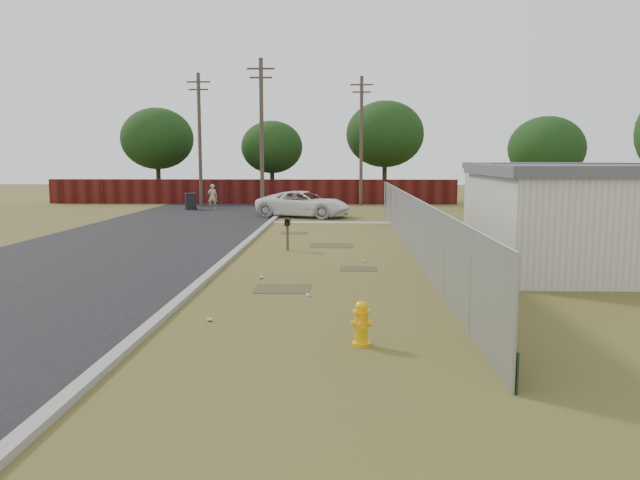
{
  "coord_description": "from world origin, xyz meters",
  "views": [
    {
      "loc": [
        0.72,
        -20.43,
        3.27
      ],
      "look_at": [
        0.11,
        -3.78,
        1.1
      ],
      "focal_mm": 35.0,
      "sensor_mm": 36.0,
      "label": 1
    }
  ],
  "objects_px": {
    "mailbox": "(287,225)",
    "pickup_truck": "(304,204)",
    "pedestrian": "(213,197)",
    "fire_hydrant": "(361,324)",
    "trash_bin": "(191,201)"
  },
  "relations": [
    {
      "from": "mailbox",
      "to": "pickup_truck",
      "type": "bearing_deg",
      "value": 90.98
    },
    {
      "from": "pickup_truck",
      "to": "pedestrian",
      "type": "xyz_separation_m",
      "value": [
        -6.22,
        4.87,
        0.09
      ]
    },
    {
      "from": "fire_hydrant",
      "to": "pedestrian",
      "type": "xyz_separation_m",
      "value": [
        -8.77,
        29.37,
        0.44
      ]
    },
    {
      "from": "fire_hydrant",
      "to": "trash_bin",
      "type": "relative_size",
      "value": 0.77
    },
    {
      "from": "fire_hydrant",
      "to": "mailbox",
      "type": "distance_m",
      "value": 11.76
    },
    {
      "from": "fire_hydrant",
      "to": "pedestrian",
      "type": "relative_size",
      "value": 0.5
    },
    {
      "from": "pedestrian",
      "to": "trash_bin",
      "type": "distance_m",
      "value": 1.46
    },
    {
      "from": "pickup_truck",
      "to": "trash_bin",
      "type": "xyz_separation_m",
      "value": [
        -7.66,
        4.81,
        -0.18
      ]
    },
    {
      "from": "pickup_truck",
      "to": "trash_bin",
      "type": "relative_size",
      "value": 4.89
    },
    {
      "from": "pickup_truck",
      "to": "mailbox",
      "type": "bearing_deg",
      "value": -160.99
    },
    {
      "from": "pickup_truck",
      "to": "trash_bin",
      "type": "bearing_deg",
      "value": 75.88
    },
    {
      "from": "trash_bin",
      "to": "pickup_truck",
      "type": "bearing_deg",
      "value": -32.14
    },
    {
      "from": "mailbox",
      "to": "pedestrian",
      "type": "xyz_separation_m",
      "value": [
        -6.45,
        17.86,
        -0.09
      ]
    },
    {
      "from": "mailbox",
      "to": "pickup_truck",
      "type": "height_order",
      "value": "pickup_truck"
    },
    {
      "from": "fire_hydrant",
      "to": "trash_bin",
      "type": "xyz_separation_m",
      "value": [
        -10.2,
        29.32,
        0.16
      ]
    }
  ]
}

